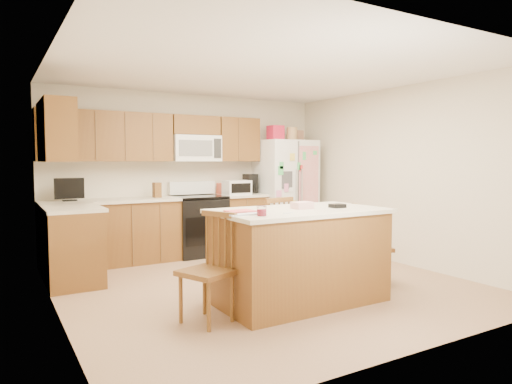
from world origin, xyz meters
TOP-DOWN VIEW (x-y plane):
  - ground at (0.00, 0.00)m, footprint 4.50×4.50m
  - room_shell at (0.00, 0.00)m, footprint 4.60×4.60m
  - cabinetry at (-0.98, 1.79)m, footprint 3.36×1.56m
  - stove at (0.00, 1.94)m, footprint 0.76×0.65m
  - refrigerator at (1.57, 1.87)m, footprint 0.90×0.79m
  - island at (-0.03, -0.76)m, footprint 1.78×1.04m
  - windsor_chair_left at (-1.09, -0.83)m, footprint 0.54×0.55m
  - windsor_chair_back at (0.07, -0.03)m, footprint 0.52×0.51m
  - windsor_chair_right at (1.06, -0.66)m, footprint 0.52×0.53m

SIDE VIEW (x-z plane):
  - ground at x=0.00m, z-range 0.00..0.00m
  - windsor_chair_right at x=1.06m, z-range -0.03..0.93m
  - windsor_chair_left at x=-1.09m, z-range -0.03..0.97m
  - stove at x=0.00m, z-range -0.09..1.04m
  - island at x=-0.03m, z-range -0.04..1.01m
  - windsor_chair_back at x=0.07m, z-range -0.03..1.01m
  - cabinetry at x=-0.98m, z-range -0.16..1.99m
  - refrigerator at x=1.57m, z-range -0.10..1.94m
  - room_shell at x=0.00m, z-range 0.18..2.70m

